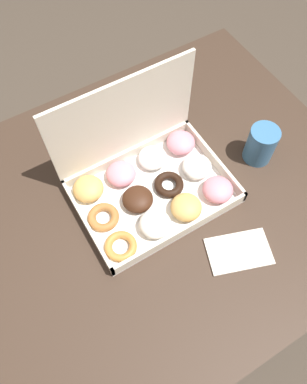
{
  "coord_description": "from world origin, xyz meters",
  "views": [
    {
      "loc": [
        -0.2,
        -0.38,
        1.55
      ],
      "look_at": [
        0.04,
        0.01,
        0.72
      ],
      "focal_mm": 35.0,
      "sensor_mm": 36.0,
      "label": 1
    }
  ],
  "objects": [
    {
      "name": "ground_plane",
      "position": [
        0.0,
        0.0,
        0.0
      ],
      "size": [
        8.0,
        8.0,
        0.0
      ],
      "primitive_type": "plane",
      "color": "#42382D"
    },
    {
      "name": "dining_table",
      "position": [
        0.0,
        0.0,
        0.62
      ],
      "size": [
        1.15,
        0.88,
        0.71
      ],
      "color": "#38281E",
      "rests_on": "ground_plane"
    },
    {
      "name": "donut_box",
      "position": [
        0.04,
        0.04,
        0.75
      ],
      "size": [
        0.38,
        0.28,
        0.28
      ],
      "color": "white",
      "rests_on": "dining_table"
    },
    {
      "name": "coffee_mug",
      "position": [
        0.34,
        -0.03,
        0.76
      ],
      "size": [
        0.08,
        0.08,
        0.1
      ],
      "color": "teal",
      "rests_on": "dining_table"
    },
    {
      "name": "paper_napkin",
      "position": [
        0.13,
        -0.22,
        0.71
      ],
      "size": [
        0.17,
        0.14,
        0.01
      ],
      "color": "silver",
      "rests_on": "dining_table"
    }
  ]
}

